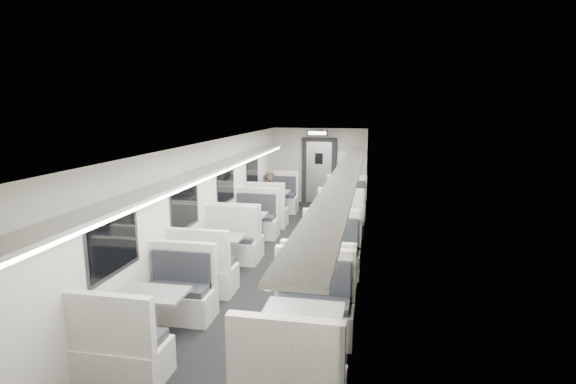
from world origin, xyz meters
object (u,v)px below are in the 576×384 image
at_px(passenger, 270,199).
at_px(exit_sign, 317,133).
at_px(booth_right_d, 303,341).
at_px(booth_left_a, 273,204).
at_px(booth_left_c, 220,255).
at_px(booth_left_b, 246,230).
at_px(booth_right_b, 338,231).
at_px(booth_left_d, 154,318).
at_px(booth_right_a, 344,211).
at_px(vestibule_door, 319,171).
at_px(booth_right_c, 326,269).

height_order(passenger, exit_sign, exit_sign).
bearing_deg(booth_right_d, booth_left_a, 105.65).
bearing_deg(booth_left_a, booth_left_c, -90.00).
relative_size(booth_left_c, exit_sign, 3.44).
relative_size(booth_left_b, booth_right_b, 1.05).
xyz_separation_m(booth_left_d, exit_sign, (1.00, 8.63, 1.91)).
height_order(booth_left_d, booth_right_a, booth_right_a).
height_order(booth_left_b, vestibule_door, vestibule_door).
bearing_deg(booth_right_d, booth_right_b, 90.00).
bearing_deg(booth_right_b, booth_right_a, 90.00).
distance_m(booth_left_a, vestibule_door, 2.53).
bearing_deg(booth_left_b, exit_sign, 77.17).
bearing_deg(booth_left_b, booth_left_d, -90.00).
bearing_deg(passenger, booth_left_c, -106.02).
xyz_separation_m(booth_left_a, vestibule_door, (1.00, 2.24, 0.64)).
relative_size(booth_right_c, exit_sign, 3.57).
distance_m(booth_left_a, booth_left_b, 2.64).
xyz_separation_m(booth_left_b, booth_right_b, (2.00, 0.39, -0.02)).
xyz_separation_m(booth_right_a, exit_sign, (-1.00, 2.24, 1.88)).
bearing_deg(booth_left_c, booth_right_d, -54.22).
xyz_separation_m(booth_left_d, booth_right_b, (2.00, 4.63, -0.00)).
distance_m(booth_left_d, booth_right_c, 2.92).
bearing_deg(booth_left_d, booth_left_c, 90.00).
relative_size(booth_left_b, booth_left_d, 1.04).
bearing_deg(booth_right_d, vestibule_door, 96.09).
distance_m(passenger, exit_sign, 3.11).
height_order(booth_right_d, passenger, passenger).
height_order(booth_left_c, booth_right_d, booth_right_d).
bearing_deg(vestibule_door, passenger, -106.16).
xyz_separation_m(booth_left_d, booth_right_c, (2.00, 2.12, 0.02)).
bearing_deg(booth_left_c, booth_left_a, 90.00).
distance_m(booth_left_c, passenger, 3.58).
height_order(booth_right_d, exit_sign, exit_sign).
distance_m(booth_right_c, passenger, 4.40).
relative_size(booth_right_b, booth_right_d, 0.92).
bearing_deg(booth_right_c, booth_left_d, -133.29).
xyz_separation_m(booth_left_c, vestibule_door, (1.00, 6.60, 0.66)).
height_order(booth_left_d, booth_right_b, booth_left_d).
height_order(booth_left_b, booth_right_c, booth_right_c).
height_order(booth_left_d, passenger, passenger).
relative_size(booth_left_b, passenger, 1.49).
relative_size(booth_left_d, booth_right_d, 0.93).
height_order(booth_left_a, booth_left_d, booth_left_a).
bearing_deg(booth_right_b, booth_left_b, -168.98).
distance_m(booth_left_a, booth_right_d, 7.42).
distance_m(booth_right_b, booth_right_c, 2.51).
height_order(booth_left_c, passenger, passenger).
bearing_deg(booth_left_d, booth_left_b, 90.00).
bearing_deg(vestibule_door, exit_sign, -90.00).
distance_m(booth_left_b, booth_right_a, 2.93).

